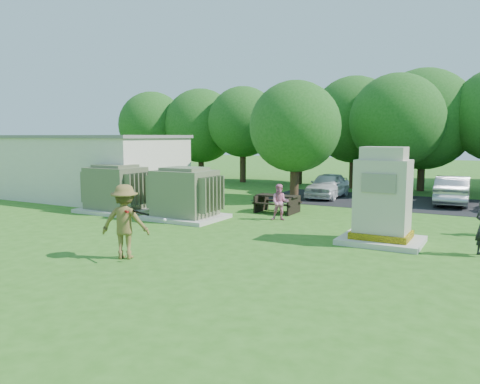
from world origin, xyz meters
The scene contains 14 objects.
ground centered at (0.00, 0.00, 0.00)m, with size 120.00×120.00×0.00m, color #2D6619.
service_building centered at (-11.00, 7.00, 1.60)m, with size 10.00×5.00×3.20m, color beige.
service_building_roof centered at (-11.00, 7.00, 3.27)m, with size 10.20×5.20×0.15m, color slate.
parking_strip centered at (7.00, 13.50, 0.01)m, with size 20.00×6.00×0.01m, color #232326.
transformer_left centered at (-6.50, 4.50, 0.97)m, with size 3.00×2.40×2.07m.
transformer_right centered at (-2.80, 4.50, 0.97)m, with size 3.00×2.40×2.07m.
generator_cabinet centered at (5.04, 3.97, 1.30)m, with size 2.45×2.00×2.98m.
picnic_table centered at (-0.22, 7.71, 0.48)m, with size 1.79×1.34×0.77m.
batter centered at (-0.63, -1.25, 1.01)m, with size 1.30×0.75×2.02m, color brown.
person_at_picnic centered at (0.65, 6.05, 0.71)m, with size 0.69×0.54×1.43m, color pink.
car_white centered at (0.09, 13.56, 0.67)m, with size 1.58×3.93×1.34m, color silver.
car_silver_a centered at (6.20, 14.06, 0.70)m, with size 1.48×4.23×1.39m, color #9F9EA3.
batting_equipment centered at (0.04, -1.36, 1.30)m, with size 1.28×0.41×0.24m.
tree_row centered at (1.75, 18.50, 4.15)m, with size 41.30×13.30×7.30m.
Camera 1 is at (8.13, -10.60, 3.31)m, focal length 35.00 mm.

